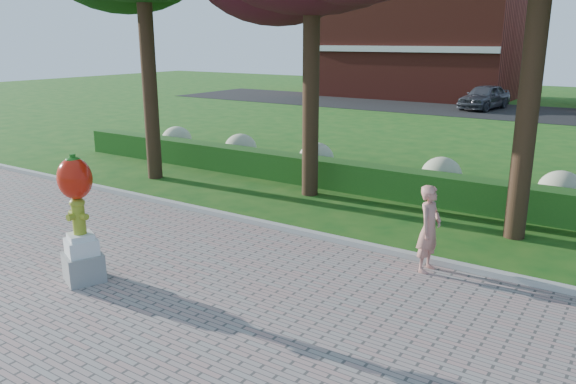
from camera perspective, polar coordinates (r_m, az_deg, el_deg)
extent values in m
plane|color=#144D13|center=(9.83, -6.28, -9.77)|extent=(100.00, 100.00, 0.00)
cube|color=#ADADA5|center=(12.07, 2.87, -4.46)|extent=(40.00, 0.18, 0.15)
cube|color=#144714|center=(15.41, 10.55, 0.94)|extent=(24.00, 0.70, 0.80)
ellipsoid|color=beige|center=(21.21, -11.23, 5.22)|extent=(1.10, 1.10, 0.99)
ellipsoid|color=beige|center=(19.24, -4.84, 4.45)|extent=(1.10, 1.10, 0.99)
ellipsoid|color=beige|center=(17.57, 2.87, 3.44)|extent=(1.10, 1.10, 0.99)
ellipsoid|color=beige|center=(15.94, 15.31, 1.69)|extent=(1.10, 1.10, 0.99)
ellipsoid|color=beige|center=(15.31, 25.97, 0.12)|extent=(1.10, 1.10, 0.99)
cube|color=black|center=(35.50, 24.26, 7.25)|extent=(50.00, 8.00, 0.02)
cube|color=maroon|center=(43.73, 12.90, 14.06)|extent=(14.00, 8.00, 7.00)
cylinder|color=black|center=(17.40, -14.00, 12.25)|extent=(0.44, 0.44, 6.72)
cylinder|color=black|center=(15.00, 2.35, 11.19)|extent=(0.44, 0.44, 6.16)
cylinder|color=black|center=(12.50, 23.61, 11.72)|extent=(0.44, 0.44, 7.28)
cube|color=gray|center=(10.53, -20.03, -7.19)|extent=(0.80, 0.80, 0.49)
cube|color=silver|center=(10.40, -20.23, -5.22)|extent=(0.65, 0.65, 0.28)
cube|color=silver|center=(10.34, -20.32, -4.24)|extent=(0.52, 0.52, 0.10)
cylinder|color=olive|center=(10.24, -20.49, -2.52)|extent=(0.22, 0.22, 0.55)
ellipsoid|color=olive|center=(10.16, -20.63, -1.03)|extent=(0.26, 0.26, 0.18)
cylinder|color=olive|center=(10.35, -21.04, -2.05)|extent=(0.12, 0.11, 0.11)
cylinder|color=olive|center=(10.10, -19.99, -2.36)|extent=(0.12, 0.11, 0.11)
cylinder|color=olive|center=(10.14, -21.19, -2.40)|extent=(0.12, 0.12, 0.12)
cylinder|color=olive|center=(10.14, -20.67, -0.60)|extent=(0.08, 0.08, 0.05)
ellipsoid|color=red|center=(10.06, -20.86, 1.30)|extent=(0.62, 0.55, 0.72)
ellipsoid|color=red|center=(10.21, -21.43, 1.32)|extent=(0.30, 0.30, 0.46)
ellipsoid|color=red|center=(9.92, -20.24, 1.05)|extent=(0.30, 0.30, 0.46)
cylinder|color=#1C5F15|center=(9.99, -21.05, 3.28)|extent=(0.10, 0.10, 0.12)
ellipsoid|color=#1C5F15|center=(9.99, -21.03, 3.11)|extent=(0.24, 0.24, 0.08)
imported|color=tan|center=(10.44, 14.16, -3.64)|extent=(0.42, 0.61, 1.61)
imported|color=#43454B|center=(36.54, 19.33, 9.12)|extent=(2.45, 4.61, 1.49)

